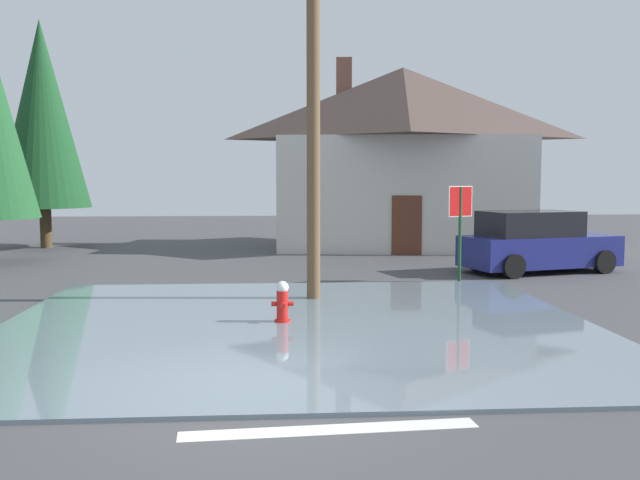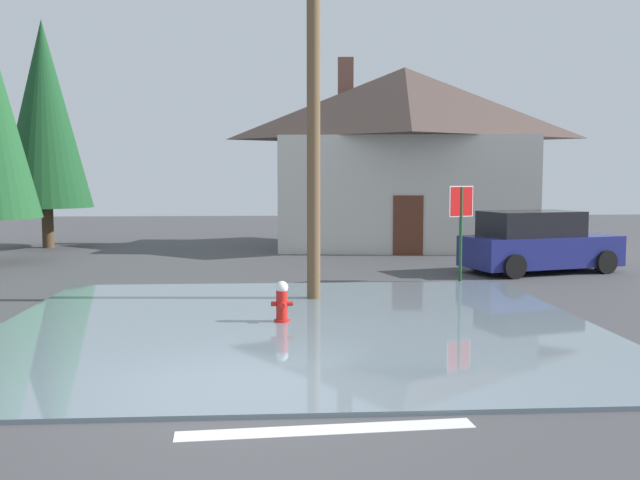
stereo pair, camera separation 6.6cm
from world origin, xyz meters
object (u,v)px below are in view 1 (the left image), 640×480
fire_hydrant (282,303)px  stop_sign_far (460,213)px  house (402,155)px  pine_tree_mid_left (42,114)px  utility_pole (313,64)px  parked_car (537,243)px

fire_hydrant → stop_sign_far: 6.79m
house → pine_tree_mid_left: size_ratio=1.22×
utility_pole → house: size_ratio=0.93×
fire_hydrant → stop_sign_far: stop_sign_far is taller
fire_hydrant → pine_tree_mid_left: bearing=120.4°
stop_sign_far → house: (0.20, 9.00, 1.74)m
utility_pole → parked_car: utility_pole is taller
house → parked_car: (2.39, -7.38, -2.65)m
house → pine_tree_mid_left: 13.29m
house → stop_sign_far: bearing=-91.3°
pine_tree_mid_left → fire_hydrant: bearing=-59.6°
pine_tree_mid_left → utility_pole: bearing=-52.7°
house → pine_tree_mid_left: bearing=177.6°
house → parked_car: size_ratio=2.22×
utility_pole → parked_car: bearing=32.9°
utility_pole → house: (4.00, 11.51, -1.46)m
utility_pole → fire_hydrant: bearing=-106.0°
parked_car → pine_tree_mid_left: bearing=153.0°
utility_pole → stop_sign_far: utility_pole is taller
house → fire_hydrant: bearing=-108.6°
pine_tree_mid_left → stop_sign_far: bearing=-36.3°
utility_pole → stop_sign_far: size_ratio=3.96×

